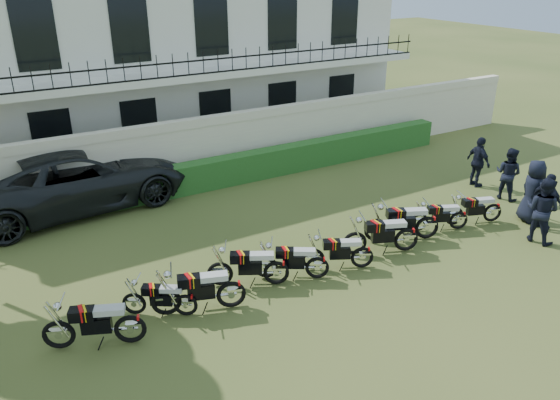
{
  "coord_description": "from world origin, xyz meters",
  "views": [
    {
      "loc": [
        -6.79,
        -9.15,
        7.23
      ],
      "look_at": [
        0.14,
        2.72,
        1.19
      ],
      "focal_mm": 35.0,
      "sensor_mm": 36.0,
      "label": 1
    }
  ],
  "objects_px": {
    "motorcycle_1": "(185,300)",
    "suv": "(76,178)",
    "motorcycle_0": "(130,322)",
    "motorcycle_5": "(362,252)",
    "motorcycle_7": "(427,222)",
    "officer_3": "(533,191)",
    "motorcycle_4": "(317,262)",
    "officer_5": "(478,162)",
    "motorcycle_3": "(276,267)",
    "motorcycle_2": "(231,288)",
    "motorcycle_6": "(407,234)",
    "motorcycle_9": "(493,208)",
    "officer_4": "(508,174)",
    "officer_1": "(542,210)",
    "officer_2": "(546,202)",
    "motorcycle_8": "(459,216)"
  },
  "relations": [
    {
      "from": "motorcycle_4",
      "to": "motorcycle_0",
      "type": "bearing_deg",
      "value": 123.46
    },
    {
      "from": "motorcycle_1",
      "to": "motorcycle_4",
      "type": "bearing_deg",
      "value": -60.0
    },
    {
      "from": "motorcycle_6",
      "to": "suv",
      "type": "height_order",
      "value": "suv"
    },
    {
      "from": "motorcycle_2",
      "to": "motorcycle_3",
      "type": "height_order",
      "value": "motorcycle_2"
    },
    {
      "from": "motorcycle_2",
      "to": "motorcycle_6",
      "type": "bearing_deg",
      "value": -71.18
    },
    {
      "from": "suv",
      "to": "officer_5",
      "type": "height_order",
      "value": "suv"
    },
    {
      "from": "motorcycle_6",
      "to": "motorcycle_0",
      "type": "bearing_deg",
      "value": 113.12
    },
    {
      "from": "motorcycle_6",
      "to": "officer_2",
      "type": "distance_m",
      "value": 4.52
    },
    {
      "from": "officer_1",
      "to": "motorcycle_7",
      "type": "bearing_deg",
      "value": 46.57
    },
    {
      "from": "motorcycle_1",
      "to": "motorcycle_4",
      "type": "distance_m",
      "value": 3.37
    },
    {
      "from": "motorcycle_1",
      "to": "motorcycle_5",
      "type": "bearing_deg",
      "value": -61.02
    },
    {
      "from": "motorcycle_0",
      "to": "motorcycle_5",
      "type": "relative_size",
      "value": 1.16
    },
    {
      "from": "officer_3",
      "to": "suv",
      "type": "bearing_deg",
      "value": 74.49
    },
    {
      "from": "motorcycle_4",
      "to": "officer_1",
      "type": "height_order",
      "value": "officer_1"
    },
    {
      "from": "motorcycle_2",
      "to": "officer_5",
      "type": "xyz_separation_m",
      "value": [
        10.54,
        2.33,
        0.35
      ]
    },
    {
      "from": "motorcycle_3",
      "to": "motorcycle_7",
      "type": "height_order",
      "value": "motorcycle_7"
    },
    {
      "from": "motorcycle_4",
      "to": "motorcycle_9",
      "type": "xyz_separation_m",
      "value": [
        6.32,
        0.02,
        -0.01
      ]
    },
    {
      "from": "motorcycle_6",
      "to": "officer_1",
      "type": "relative_size",
      "value": 1.04
    },
    {
      "from": "motorcycle_6",
      "to": "suv",
      "type": "relative_size",
      "value": 0.28
    },
    {
      "from": "officer_1",
      "to": "motorcycle_6",
      "type": "bearing_deg",
      "value": 57.48
    },
    {
      "from": "motorcycle_4",
      "to": "motorcycle_7",
      "type": "bearing_deg",
      "value": -55.32
    },
    {
      "from": "motorcycle_0",
      "to": "motorcycle_7",
      "type": "distance_m",
      "value": 8.52
    },
    {
      "from": "motorcycle_9",
      "to": "motorcycle_5",
      "type": "bearing_deg",
      "value": 111.57
    },
    {
      "from": "motorcycle_9",
      "to": "suv",
      "type": "distance_m",
      "value": 12.85
    },
    {
      "from": "motorcycle_5",
      "to": "motorcycle_6",
      "type": "xyz_separation_m",
      "value": [
        1.57,
        0.1,
        0.06
      ]
    },
    {
      "from": "motorcycle_7",
      "to": "motorcycle_8",
      "type": "xyz_separation_m",
      "value": [
        1.23,
        -0.03,
        -0.1
      ]
    },
    {
      "from": "motorcycle_7",
      "to": "motorcycle_6",
      "type": "bearing_deg",
      "value": 128.63
    },
    {
      "from": "motorcycle_4",
      "to": "motorcycle_9",
      "type": "distance_m",
      "value": 6.32
    },
    {
      "from": "motorcycle_4",
      "to": "officer_4",
      "type": "bearing_deg",
      "value": -51.09
    },
    {
      "from": "motorcycle_7",
      "to": "officer_5",
      "type": "height_order",
      "value": "officer_5"
    },
    {
      "from": "motorcycle_0",
      "to": "motorcycle_1",
      "type": "height_order",
      "value": "motorcycle_0"
    },
    {
      "from": "motorcycle_7",
      "to": "motorcycle_9",
      "type": "height_order",
      "value": "motorcycle_7"
    },
    {
      "from": "motorcycle_5",
      "to": "officer_5",
      "type": "distance_m",
      "value": 7.33
    },
    {
      "from": "motorcycle_0",
      "to": "motorcycle_7",
      "type": "bearing_deg",
      "value": -64.84
    },
    {
      "from": "motorcycle_5",
      "to": "officer_2",
      "type": "xyz_separation_m",
      "value": [
        5.96,
        -0.88,
        0.4
      ]
    },
    {
      "from": "officer_3",
      "to": "officer_4",
      "type": "height_order",
      "value": "officer_3"
    },
    {
      "from": "motorcycle_2",
      "to": "motorcycle_6",
      "type": "xyz_separation_m",
      "value": [
        5.2,
        0.0,
        -0.0
      ]
    },
    {
      "from": "suv",
      "to": "motorcycle_7",
      "type": "bearing_deg",
      "value": -137.71
    },
    {
      "from": "motorcycle_7",
      "to": "motorcycle_9",
      "type": "distance_m",
      "value": 2.5
    },
    {
      "from": "motorcycle_0",
      "to": "motorcycle_9",
      "type": "bearing_deg",
      "value": -66.32
    },
    {
      "from": "motorcycle_7",
      "to": "motorcycle_4",
      "type": "bearing_deg",
      "value": 117.52
    },
    {
      "from": "suv",
      "to": "motorcycle_0",
      "type": "bearing_deg",
      "value": 170.56
    },
    {
      "from": "officer_5",
      "to": "motorcycle_3",
      "type": "bearing_deg",
      "value": 109.44
    },
    {
      "from": "motorcycle_5",
      "to": "officer_3",
      "type": "distance_m",
      "value": 6.13
    },
    {
      "from": "officer_2",
      "to": "officer_3",
      "type": "relative_size",
      "value": 0.89
    },
    {
      "from": "motorcycle_4",
      "to": "officer_2",
      "type": "distance_m",
      "value": 7.32
    },
    {
      "from": "motorcycle_5",
      "to": "officer_3",
      "type": "height_order",
      "value": "officer_3"
    },
    {
      "from": "motorcycle_2",
      "to": "officer_4",
      "type": "bearing_deg",
      "value": -65.32
    },
    {
      "from": "motorcycle_3",
      "to": "motorcycle_4",
      "type": "xyz_separation_m",
      "value": [
        1.01,
        -0.27,
        -0.03
      ]
    },
    {
      "from": "motorcycle_1",
      "to": "suv",
      "type": "distance_m",
      "value": 7.35
    }
  ]
}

